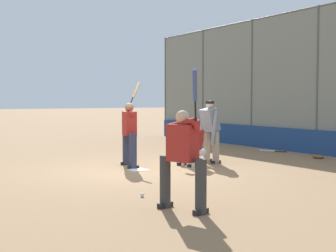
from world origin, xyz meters
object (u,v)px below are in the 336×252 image
baseball_loose (142,195)px  umpire_home (210,129)px  fielding_glove_on_dirt (318,157)px  catcher_behind_plate (192,142)px  batter_on_deck (183,156)px  batter_at_plate (130,132)px  spare_bat_near_backstop (269,151)px

baseball_loose → umpire_home: bearing=-51.9°
umpire_home → fielding_glove_on_dirt: bearing=-107.7°
catcher_behind_plate → batter_on_deck: bearing=136.9°
fielding_glove_on_dirt → baseball_loose: fielding_glove_on_dirt is taller
catcher_behind_plate → umpire_home: size_ratio=0.70×
batter_at_plate → fielding_glove_on_dirt: bearing=-92.2°
umpire_home → spare_bat_near_backstop: bearing=-72.7°
fielding_glove_on_dirt → baseball_loose: size_ratio=4.44×
batter_at_plate → batter_on_deck: 5.00m
catcher_behind_plate → baseball_loose: size_ratio=16.23×
batter_on_deck → spare_bat_near_backstop: size_ratio=2.69×
batter_on_deck → spare_bat_near_backstop: 8.87m
fielding_glove_on_dirt → baseball_loose: bearing=105.8°
batter_at_plate → spare_bat_near_backstop: size_ratio=2.75×
catcher_behind_plate → fielding_glove_on_dirt: 4.12m
batter_on_deck → baseball_loose: 1.50m
spare_bat_near_backstop → baseball_loose: size_ratio=10.91×
batter_at_plate → catcher_behind_plate: batter_at_plate is taller
batter_at_plate → baseball_loose: (-3.50, 1.58, -0.87)m
batter_at_plate → batter_on_deck: batter_at_plate is taller
baseball_loose → catcher_behind_plate: bearing=-47.5°
umpire_home → batter_on_deck: (-4.23, 3.77, -0.06)m
batter_at_plate → umpire_home: 2.28m
umpire_home → spare_bat_near_backstop: umpire_home is taller
catcher_behind_plate → batter_on_deck: 5.06m
umpire_home → batter_on_deck: batter_on_deck is taller
catcher_behind_plate → baseball_loose: (-2.80, 3.05, -0.59)m
batter_at_plate → fielding_glove_on_dirt: (-1.51, -5.47, -0.84)m
baseball_loose → spare_bat_near_backstop: bearing=-60.2°
batter_at_plate → fielding_glove_on_dirt: size_ratio=6.74×
fielding_glove_on_dirt → baseball_loose: 7.32m
batter_on_deck → fielding_glove_on_dirt: bearing=96.6°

